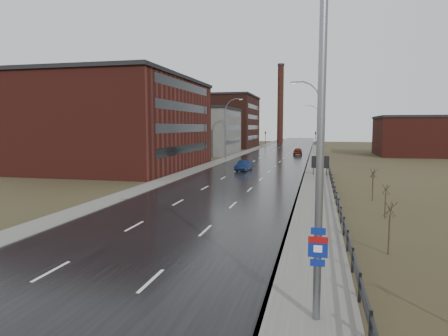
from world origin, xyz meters
The scene contains 24 objects.
ground centered at (0.00, 0.00, 0.00)m, with size 320.00×320.00×0.00m, color #2D2819.
road centered at (0.00, 60.00, 0.03)m, with size 14.00×300.00×0.06m, color black.
sidewalk_right centered at (8.60, 35.00, 0.09)m, with size 3.20×180.00×0.18m, color #595651.
curb_right centered at (7.08, 35.00, 0.09)m, with size 0.16×180.00×0.18m, color slate.
sidewalk_left centered at (-8.20, 60.00, 0.06)m, with size 2.40×260.00×0.12m, color #595651.
warehouse_near centered at (-20.99, 45.00, 6.76)m, with size 22.44×28.56×13.50m.
warehouse_mid centered at (-17.99, 78.00, 5.26)m, with size 16.32×20.40×10.50m.
warehouse_far centered at (-22.99, 108.00, 7.76)m, with size 26.52×24.48×15.50m.
building_right centered at (30.30, 82.00, 4.26)m, with size 18.36×16.32×8.50m.
smokestack centered at (-6.00, 150.00, 15.50)m, with size 2.70×2.70×30.70m.
streetlight_main centered at (8.47, 2.00, 6.06)m, with size 3.91×0.29×12.11m.
streetlight_right_mid centered at (8.50, 36.00, 5.84)m, with size 3.36×0.28×11.35m.
streetlight_left centered at (-7.70, 62.00, 5.84)m, with size 3.36×0.28×11.35m.
streetlight_right_far centered at (8.50, 90.00, 5.84)m, with size 3.36×0.28×11.35m.
guardrail centered at (10.30, 18.31, 0.71)m, with size 0.10×53.05×1.10m.
shrub_c centered at (12.22, 9.95, 1.40)m, with size 0.62×0.66×2.64m.
shrub_d centered at (13.31, 18.12, 1.24)m, with size 0.55×0.58×2.33m.
shrub_e centered at (13.31, 24.64, 1.46)m, with size 0.65×0.68×2.74m.
shrub_f centered at (14.03, 30.35, 1.00)m, with size 0.45×0.48×1.89m.
billboard centered at (9.10, 40.65, 1.73)m, with size 2.17×0.17×2.58m.
traffic_light_left centered at (-8.00, 120.00, 4.60)m, with size 0.58×2.73×5.30m.
traffic_light_right centered at (8.00, 120.00, 4.60)m, with size 0.58×2.73×5.30m.
car_near centered at (-1.29, 44.61, 0.72)m, with size 1.52×4.36×1.44m, color #0B183A.
car_far centered at (4.54, 78.01, 0.80)m, with size 1.88×4.68×1.59m, color #53170D.
Camera 1 is at (8.71, -10.44, 6.25)m, focal length 32.00 mm.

